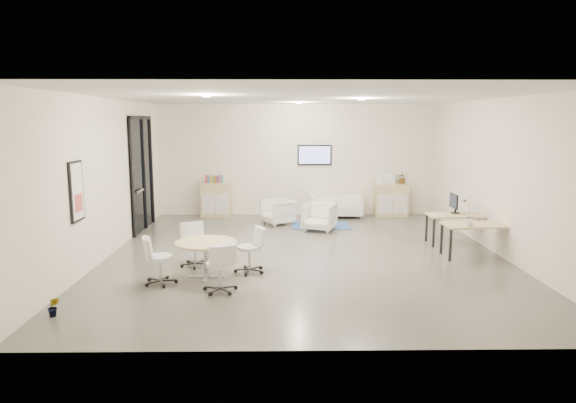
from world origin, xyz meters
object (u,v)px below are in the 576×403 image
(armchair_right, at_px, (319,215))
(desk_rear, at_px, (457,217))
(round_table, at_px, (206,246))
(sideboard_left, at_px, (216,200))
(armchair_left, at_px, (278,211))
(loveseat, at_px, (336,206))
(desk_front, at_px, (477,227))
(sideboard_right, at_px, (391,200))

(armchair_right, height_order, desk_rear, armchair_right)
(desk_rear, bearing_deg, round_table, -155.71)
(sideboard_left, bearing_deg, armchair_left, -32.86)
(loveseat, bearing_deg, desk_front, -58.19)
(sideboard_left, height_order, desk_rear, sideboard_left)
(desk_front, relative_size, round_table, 1.27)
(loveseat, relative_size, desk_front, 1.11)
(sideboard_right, height_order, loveseat, sideboard_right)
(sideboard_right, distance_m, loveseat, 1.61)
(armchair_left, bearing_deg, armchair_right, 21.00)
(sideboard_right, relative_size, loveseat, 0.62)
(loveseat, distance_m, armchair_left, 1.96)
(loveseat, relative_size, round_table, 1.42)
(armchair_left, bearing_deg, round_table, -46.12)
(armchair_left, relative_size, armchair_right, 0.95)
(sideboard_right, xyz_separation_m, desk_front, (0.76, -4.54, 0.15))
(desk_rear, distance_m, desk_front, 1.12)
(armchair_right, distance_m, desk_rear, 3.32)
(sideboard_right, height_order, armchair_right, sideboard_right)
(sideboard_left, height_order, round_table, sideboard_left)
(sideboard_left, xyz_separation_m, desk_rear, (5.79, -3.43, 0.12))
(loveseat, height_order, round_table, round_table)
(sideboard_right, relative_size, round_table, 0.88)
(sideboard_left, height_order, sideboard_right, sideboard_left)
(desk_rear, relative_size, round_table, 1.21)
(sideboard_right, bearing_deg, round_table, -127.69)
(armchair_left, bearing_deg, sideboard_right, 77.86)
(sideboard_right, xyz_separation_m, armchair_right, (-2.21, -1.95, -0.09))
(desk_front, height_order, round_table, desk_front)
(loveseat, relative_size, armchair_right, 2.00)
(sideboard_left, xyz_separation_m, armchair_right, (2.82, -1.96, -0.10))
(desk_rear, bearing_deg, sideboard_left, 149.08)
(desk_front, bearing_deg, sideboard_right, 94.76)
(loveseat, bearing_deg, desk_rear, -50.88)
(sideboard_right, bearing_deg, desk_rear, -77.69)
(desk_rear, bearing_deg, armchair_right, 153.28)
(sideboard_left, height_order, armchair_right, sideboard_left)
(armchair_right, relative_size, desk_front, 0.56)
(armchair_right, relative_size, desk_rear, 0.59)
(sideboard_left, bearing_deg, round_table, -84.69)
(armchair_left, bearing_deg, desk_rear, 28.96)
(sideboard_right, height_order, desk_rear, sideboard_right)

